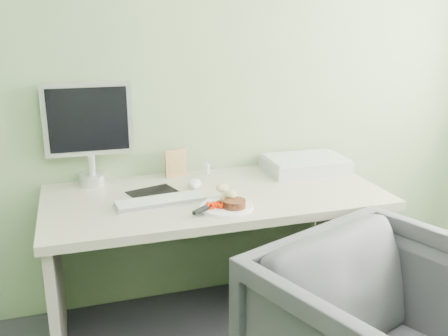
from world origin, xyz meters
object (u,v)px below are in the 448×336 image
object	(u,v)px
plate	(226,207)
monitor	(89,128)
desk	(215,228)
scanner	(305,165)

from	to	relation	value
plate	monitor	distance (m)	0.80
desk	scanner	size ratio (longest dim) A/B	3.70
scanner	desk	bearing A→B (deg)	-160.44
desk	monitor	xyz separation A→B (m)	(-0.55, 0.31, 0.47)
plate	monitor	size ratio (longest dim) A/B	0.47
plate	monitor	bearing A→B (deg)	135.81
monitor	scanner	bearing A→B (deg)	-4.50
plate	scanner	xyz separation A→B (m)	(0.58, 0.41, 0.03)
scanner	monitor	bearing A→B (deg)	174.59
plate	monitor	xyz separation A→B (m)	(-0.54, 0.52, 0.28)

